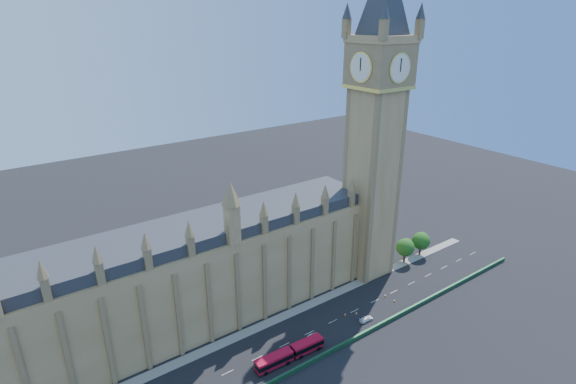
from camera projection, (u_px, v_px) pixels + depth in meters
ground at (297, 339)px, 114.22m from camera, size 400.00×400.00×0.00m
palace_westminster at (165, 285)px, 112.26m from camera, size 120.00×20.00×28.00m
elizabeth_tower at (377, 101)px, 125.56m from camera, size 20.59×20.59×105.00m
bridge_parapet at (320, 357)px, 107.19m from camera, size 160.00×0.60×1.20m
kerb_north at (276, 319)px, 121.38m from camera, size 160.00×3.00×0.16m
tree_east_near at (406, 247)px, 148.13m from camera, size 6.00×6.00×8.50m
tree_east_far at (421, 240)px, 152.47m from camera, size 6.00×6.00×8.50m
red_bus at (290, 354)px, 106.78m from camera, size 18.40×3.62×3.11m
car_grey at (307, 349)px, 109.56m from camera, size 4.18×1.77×1.41m
car_silver at (313, 337)px, 113.95m from camera, size 4.13×1.84×1.32m
car_white at (366, 319)px, 120.73m from camera, size 4.25×1.76×1.23m
cone_a at (345, 314)px, 122.90m from camera, size 0.62×0.62×0.79m
cone_b at (356, 313)px, 123.58m from camera, size 0.48×0.48×0.71m
cone_c at (385, 296)px, 131.27m from camera, size 0.49×0.49×0.75m
cone_d at (394, 301)px, 128.89m from camera, size 0.52×0.52×0.72m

